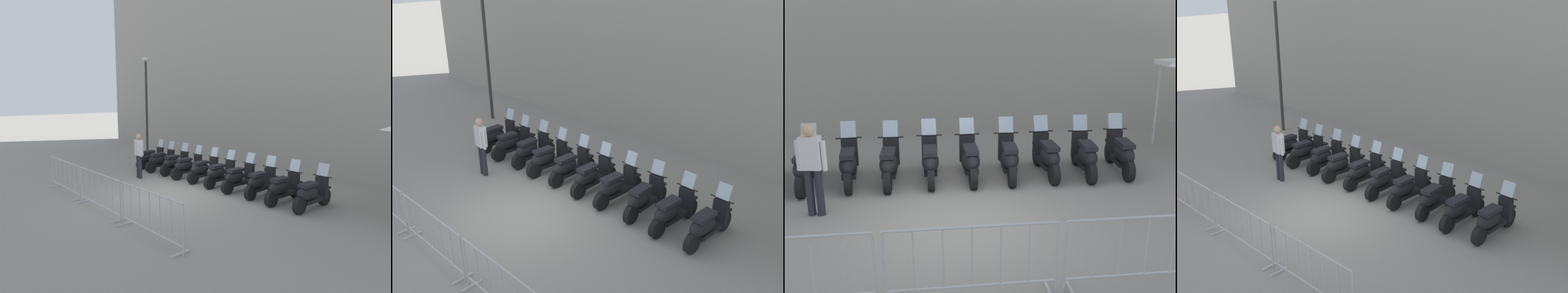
% 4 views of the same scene
% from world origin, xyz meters
% --- Properties ---
extents(ground_plane, '(120.00, 120.00, 0.00)m').
position_xyz_m(ground_plane, '(0.00, 0.00, 0.00)').
color(ground_plane, gray).
extents(motorcycle_0, '(0.61, 1.72, 1.24)m').
position_xyz_m(motorcycle_0, '(-3.44, 2.65, 0.45)').
color(motorcycle_0, black).
rests_on(motorcycle_0, ground).
extents(motorcycle_1, '(0.66, 1.72, 1.24)m').
position_xyz_m(motorcycle_1, '(-2.62, 2.44, 0.45)').
color(motorcycle_1, black).
rests_on(motorcycle_1, ground).
extents(motorcycle_2, '(0.57, 1.73, 1.24)m').
position_xyz_m(motorcycle_2, '(-1.75, 2.37, 0.45)').
color(motorcycle_2, black).
rests_on(motorcycle_2, ground).
extents(motorcycle_3, '(0.69, 1.71, 1.24)m').
position_xyz_m(motorcycle_3, '(-0.93, 2.17, 0.45)').
color(motorcycle_3, black).
rests_on(motorcycle_3, ground).
extents(motorcycle_4, '(0.65, 1.72, 1.24)m').
position_xyz_m(motorcycle_4, '(-0.08, 2.08, 0.45)').
color(motorcycle_4, black).
rests_on(motorcycle_4, ground).
extents(motorcycle_5, '(0.63, 1.72, 1.24)m').
position_xyz_m(motorcycle_5, '(0.76, 1.91, 0.45)').
color(motorcycle_5, black).
rests_on(motorcycle_5, ground).
extents(motorcycle_6, '(0.69, 1.71, 1.24)m').
position_xyz_m(motorcycle_6, '(1.60, 1.77, 0.45)').
color(motorcycle_6, black).
rests_on(motorcycle_6, ground).
extents(motorcycle_7, '(0.60, 1.72, 1.24)m').
position_xyz_m(motorcycle_7, '(2.45, 1.65, 0.45)').
color(motorcycle_7, black).
rests_on(motorcycle_7, ground).
extents(motorcycle_8, '(0.70, 1.71, 1.24)m').
position_xyz_m(motorcycle_8, '(3.27, 1.45, 0.45)').
color(motorcycle_8, black).
rests_on(motorcycle_8, ground).
extents(motorcycle_9, '(0.70, 1.71, 1.24)m').
position_xyz_m(motorcycle_9, '(4.12, 1.35, 0.45)').
color(motorcycle_9, black).
rests_on(motorcycle_9, ground).
extents(barrier_segment_0, '(2.29, 0.79, 1.07)m').
position_xyz_m(barrier_segment_0, '(-2.76, -1.89, 0.53)').
color(barrier_segment_0, '#B2B5B7').
rests_on(barrier_segment_0, ground).
extents(barrier_segment_1, '(2.29, 0.79, 1.07)m').
position_xyz_m(barrier_segment_1, '(-0.39, -2.30, 0.53)').
color(barrier_segment_1, '#B2B5B7').
rests_on(barrier_segment_1, ground).
extents(barrier_segment_2, '(2.29, 0.79, 1.07)m').
position_xyz_m(barrier_segment_2, '(1.98, -2.70, 0.53)').
color(barrier_segment_2, '#B2B5B7').
rests_on(barrier_segment_2, ground).
extents(street_lamp, '(0.36, 0.36, 5.22)m').
position_xyz_m(street_lamp, '(-5.85, 4.72, 3.19)').
color(street_lamp, '#2D332D').
rests_on(street_lamp, ground).
extents(officer_near_row_end, '(0.53, 0.32, 1.73)m').
position_xyz_m(officer_near_row_end, '(-2.42, 1.00, 0.98)').
color(officer_near_row_end, '#23232D').
rests_on(officer_near_row_end, ground).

